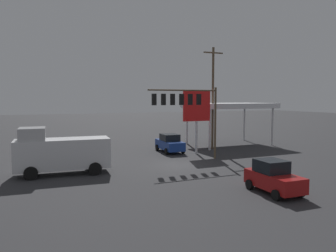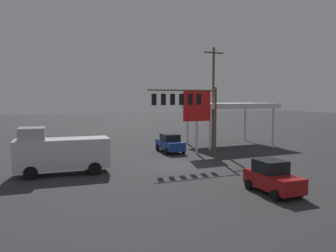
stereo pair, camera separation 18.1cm
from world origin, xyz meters
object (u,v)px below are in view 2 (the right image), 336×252
object	(u,v)px
traffic_signal_assembly	(187,104)
sedan_far	(170,143)
delivery_truck	(60,152)
utility_pole	(213,96)
price_sign	(197,108)
hatchback_crossing	(273,177)

from	to	relation	value
traffic_signal_assembly	sedan_far	bearing A→B (deg)	-96.63
sedan_far	delivery_truck	bearing A→B (deg)	-59.72
traffic_signal_assembly	utility_pole	xyz separation A→B (m)	(-5.91, -5.21, 0.77)
delivery_truck	utility_pole	bearing A→B (deg)	-156.06
price_sign	hatchback_crossing	bearing A→B (deg)	80.13
delivery_truck	sedan_far	bearing A→B (deg)	-148.51
price_sign	delivery_truck	distance (m)	14.68
delivery_truck	traffic_signal_assembly	bearing A→B (deg)	-171.03
hatchback_crossing	utility_pole	bearing A→B (deg)	162.77
traffic_signal_assembly	utility_pole	bearing A→B (deg)	-138.60
utility_pole	price_sign	world-z (taller)	utility_pole
utility_pole	delivery_truck	distance (m)	18.56
hatchback_crossing	delivery_truck	bearing A→B (deg)	-130.19
traffic_signal_assembly	price_sign	xyz separation A→B (m)	(-2.72, -3.10, -0.51)
traffic_signal_assembly	delivery_truck	size ratio (longest dim) A/B	0.99
sedan_far	traffic_signal_assembly	bearing A→B (deg)	-3.98
traffic_signal_assembly	price_sign	bearing A→B (deg)	-131.28
hatchback_crossing	sedan_far	bearing A→B (deg)	-179.39
price_sign	sedan_far	world-z (taller)	price_sign
price_sign	delivery_truck	bearing A→B (deg)	16.54
sedan_far	hatchback_crossing	world-z (taller)	hatchback_crossing
utility_pole	hatchback_crossing	bearing A→B (deg)	70.91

